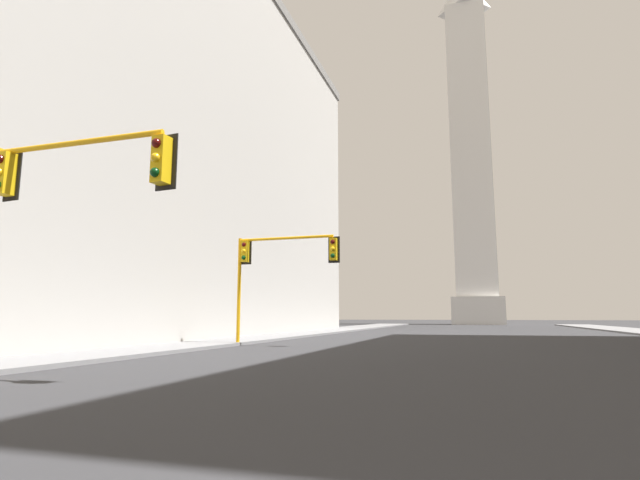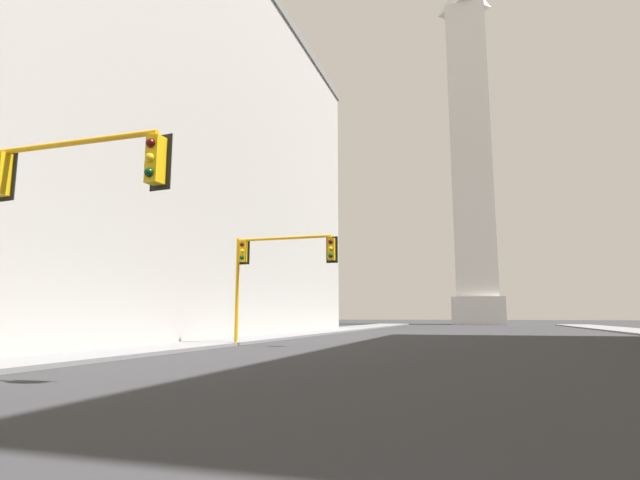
# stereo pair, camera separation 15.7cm
# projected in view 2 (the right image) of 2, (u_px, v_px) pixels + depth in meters

# --- Properties ---
(sidewalk_left) EXTENTS (5.00, 110.82, 0.15)m
(sidewalk_left) POSITION_uv_depth(u_px,v_px,m) (274.00, 336.00, 35.76)
(sidewalk_left) COLOR slate
(sidewalk_left) RESTS_ON ground_plane
(building_left) EXTENTS (29.60, 49.89, 28.03)m
(building_left) POSITION_uv_depth(u_px,v_px,m) (73.00, 154.00, 38.92)
(building_left) COLOR #B2AFAA
(building_left) RESTS_ON ground_plane
(obelisk) EXTENTS (8.81, 8.81, 67.33)m
(obelisk) POSITION_uv_depth(u_px,v_px,m) (471.00, 147.00, 92.19)
(obelisk) COLOR silver
(obelisk) RESTS_ON ground_plane
(traffic_light_near_left) EXTENTS (5.41, 0.52, 5.75)m
(traffic_light_near_left) POSITION_uv_depth(u_px,v_px,m) (45.00, 195.00, 12.19)
(traffic_light_near_left) COLOR orange
(traffic_light_near_left) RESTS_ON ground_plane
(traffic_light_mid_left) EXTENTS (5.56, 0.51, 5.50)m
(traffic_light_mid_left) POSITION_uv_depth(u_px,v_px,m) (271.00, 262.00, 25.45)
(traffic_light_mid_left) COLOR orange
(traffic_light_mid_left) RESTS_ON ground_plane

